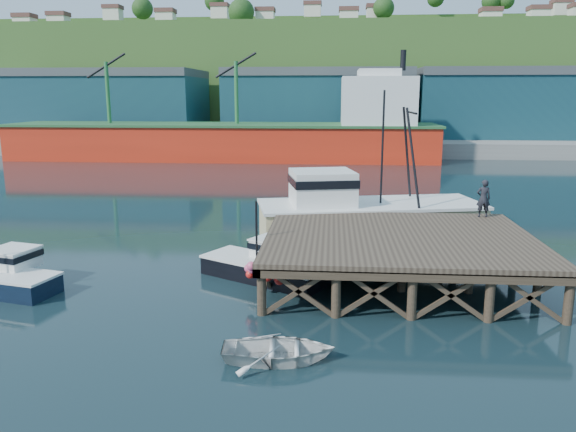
# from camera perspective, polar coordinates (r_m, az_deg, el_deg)

# --- Properties ---
(ground) EXTENTS (300.00, 300.00, 0.00)m
(ground) POSITION_cam_1_polar(r_m,az_deg,el_deg) (26.43, -0.97, -6.16)
(ground) COLOR black
(ground) RESTS_ON ground
(wharf) EXTENTS (12.00, 10.00, 2.62)m
(wharf) POSITION_cam_1_polar(r_m,az_deg,el_deg) (25.77, 11.25, -2.38)
(wharf) COLOR brown
(wharf) RESTS_ON ground
(far_quay) EXTENTS (160.00, 40.00, 2.00)m
(far_quay) POSITION_cam_1_polar(r_m,az_deg,el_deg) (95.27, 3.07, 7.80)
(far_quay) COLOR gray
(far_quay) RESTS_ON ground
(warehouse_left) EXTENTS (32.00, 16.00, 9.00)m
(warehouse_left) POSITION_cam_1_polar(r_m,az_deg,el_deg) (97.45, -18.39, 10.54)
(warehouse_left) COLOR #18464F
(warehouse_left) RESTS_ON far_quay
(warehouse_mid) EXTENTS (28.00, 16.00, 9.00)m
(warehouse_mid) POSITION_cam_1_polar(r_m,az_deg,el_deg) (90.01, 3.03, 11.05)
(warehouse_mid) COLOR #18464F
(warehouse_mid) RESTS_ON far_quay
(warehouse_right) EXTENTS (30.00, 16.00, 9.00)m
(warehouse_right) POSITION_cam_1_polar(r_m,az_deg,el_deg) (94.11, 21.92, 10.25)
(warehouse_right) COLOR #18464F
(warehouse_right) RESTS_ON far_quay
(cargo_ship) EXTENTS (55.50, 10.00, 13.75)m
(cargo_ship) POSITION_cam_1_polar(r_m,az_deg,el_deg) (73.94, -4.00, 8.31)
(cargo_ship) COLOR red
(cargo_ship) RESTS_ON ground
(hillside) EXTENTS (220.00, 50.00, 22.00)m
(hillside) POSITION_cam_1_polar(r_m,az_deg,el_deg) (125.01, 3.50, 13.43)
(hillside) COLOR #2D511E
(hillside) RESTS_ON ground
(boat_navy) EXTENTS (5.65, 3.57, 3.34)m
(boat_navy) POSITION_cam_1_polar(r_m,az_deg,el_deg) (27.43, -27.04, -5.38)
(boat_navy) COLOR black
(boat_navy) RESTS_ON ground
(boat_black) EXTENTS (6.39, 5.51, 3.76)m
(boat_black) POSITION_cam_1_polar(r_m,az_deg,el_deg) (26.12, -2.01, -4.80)
(boat_black) COLOR black
(boat_black) RESTS_ON ground
(trawler) EXTENTS (13.51, 7.18, 8.59)m
(trawler) POSITION_cam_1_polar(r_m,az_deg,el_deg) (32.93, 7.86, 0.61)
(trawler) COLOR beige
(trawler) RESTS_ON ground
(dinghy) EXTENTS (3.78, 2.82, 0.75)m
(dinghy) POSITION_cam_1_polar(r_m,az_deg,el_deg) (18.40, -0.97, -13.43)
(dinghy) COLOR silver
(dinghy) RESTS_ON ground
(dockworker) EXTENTS (0.72, 0.47, 1.96)m
(dockworker) POSITION_cam_1_polar(r_m,az_deg,el_deg) (30.62, 19.24, 1.70)
(dockworker) COLOR black
(dockworker) RESTS_ON wharf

